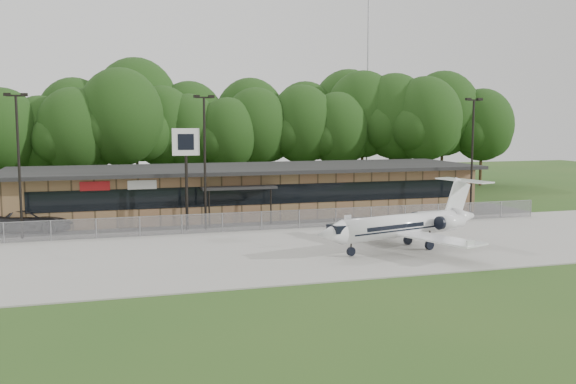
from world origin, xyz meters
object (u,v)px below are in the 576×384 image
object	(u,v)px
terminal	(247,190)
pole_sign	(186,153)
suv	(29,220)
business_jet	(405,226)

from	to	relation	value
terminal	pole_sign	distance (m)	10.28
suv	terminal	bearing A→B (deg)	-65.45
suv	pole_sign	size ratio (longest dim) A/B	0.83
suv	pole_sign	distance (m)	12.83
terminal	business_jet	xyz separation A→B (m)	(6.12, -18.53, -0.59)
suv	pole_sign	xyz separation A→B (m)	(11.44, -2.85, 5.05)
business_jet	suv	xyz separation A→B (m)	(-23.93, 14.24, -0.70)
terminal	suv	bearing A→B (deg)	-166.45
business_jet	suv	size ratio (longest dim) A/B	2.05
business_jet	suv	world-z (taller)	business_jet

